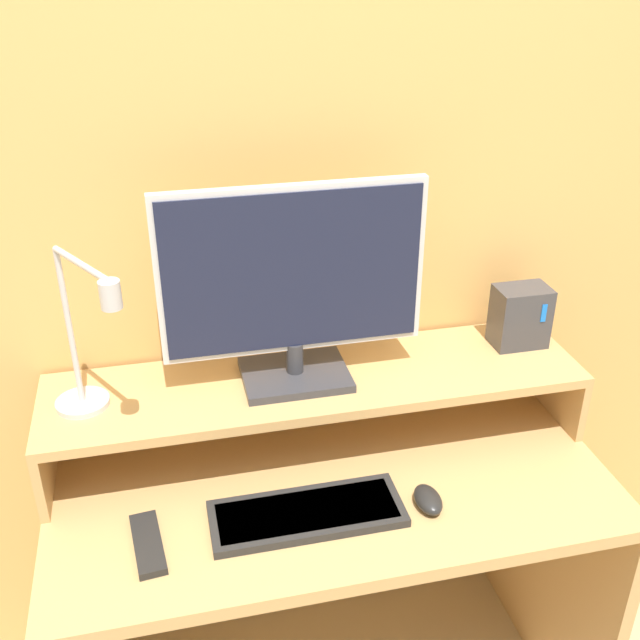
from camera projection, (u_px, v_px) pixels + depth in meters
wall_back at (297, 182)px, 1.60m from camera, size 6.00×0.05×2.50m
desk at (331, 550)px, 1.67m from camera, size 1.17×0.58×0.70m
monitor_shelf at (316, 386)px, 1.64m from camera, size 1.17×0.29×0.17m
monitor at (293, 284)px, 1.52m from camera, size 0.55×0.17×0.43m
desk_lamp at (86, 354)px, 1.42m from camera, size 0.17×0.24×0.35m
router_dock at (520, 316)px, 1.72m from camera, size 0.12×0.08×0.14m
keyboard at (307, 513)px, 1.47m from camera, size 0.38×0.15×0.02m
mouse at (428, 500)px, 1.50m from camera, size 0.05×0.09×0.03m
remote_control at (148, 544)px, 1.40m from camera, size 0.07×0.17×0.02m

